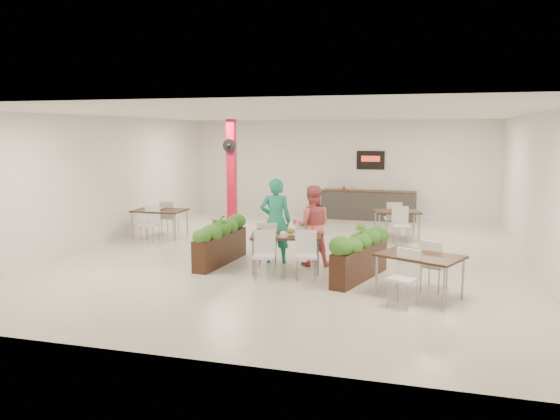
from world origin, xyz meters
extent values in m
plane|color=beige|center=(0.00, 0.00, 0.00)|extent=(12.00, 12.00, 0.00)
cube|color=white|center=(0.00, 6.00, 1.60)|extent=(10.00, 0.10, 3.20)
cube|color=white|center=(0.00, -6.00, 1.60)|extent=(10.00, 0.10, 3.20)
cube|color=white|center=(-5.00, 0.00, 1.60)|extent=(0.10, 12.00, 3.20)
cube|color=white|center=(5.00, 0.00, 1.60)|extent=(0.10, 12.00, 3.20)
cube|color=white|center=(0.00, 0.00, 3.20)|extent=(10.00, 12.00, 0.04)
cube|color=red|center=(-3.00, 3.80, 1.60)|extent=(0.25, 0.25, 3.20)
cylinder|color=black|center=(-3.00, 3.62, 2.40)|extent=(0.40, 0.06, 0.40)
sphere|color=black|center=(-3.00, 3.58, 2.40)|extent=(0.12, 0.12, 0.12)
cube|color=#2E2B28|center=(1.00, 5.65, 0.45)|extent=(3.00, 0.60, 0.90)
cube|color=black|center=(1.00, 5.65, 0.92)|extent=(3.00, 0.62, 0.04)
cube|color=black|center=(1.00, 5.96, 1.90)|extent=(0.90, 0.04, 0.60)
cube|color=red|center=(1.00, 5.93, 1.95)|extent=(0.60, 0.02, 0.18)
imported|color=#A22A1B|center=(0.20, 5.65, 1.04)|extent=(0.09, 0.09, 0.19)
imported|color=gold|center=(0.45, 5.65, 1.02)|extent=(0.13, 0.13, 0.17)
cube|color=black|center=(0.14, -1.48, 0.73)|extent=(1.55, 1.11, 0.04)
cylinder|color=gray|center=(-0.40, -1.96, 0.35)|extent=(0.04, 0.04, 0.71)
cylinder|color=gray|center=(0.84, -1.66, 0.35)|extent=(0.04, 0.04, 0.71)
cylinder|color=gray|center=(-0.57, -1.30, 0.35)|extent=(0.04, 0.04, 0.71)
cylinder|color=gray|center=(0.68, -1.00, 0.35)|extent=(0.04, 0.04, 0.71)
cube|color=white|center=(-0.39, -0.99, 0.45)|extent=(0.51, 0.51, 0.05)
cube|color=white|center=(-0.35, -1.18, 0.70)|extent=(0.42, 0.14, 0.45)
cylinder|color=gray|center=(-0.27, -0.79, 0.21)|extent=(0.02, 0.02, 0.43)
cylinder|color=gray|center=(-0.60, -0.87, 0.21)|extent=(0.02, 0.02, 0.43)
cylinder|color=gray|center=(-0.19, -1.12, 0.21)|extent=(0.02, 0.02, 0.43)
cylinder|color=gray|center=(-0.52, -1.20, 0.21)|extent=(0.02, 0.02, 0.43)
cube|color=white|center=(0.38, -0.80, 0.45)|extent=(0.51, 0.51, 0.05)
cube|color=white|center=(0.43, -0.99, 0.70)|extent=(0.42, 0.14, 0.45)
cylinder|color=gray|center=(0.51, -0.60, 0.21)|extent=(0.02, 0.02, 0.43)
cylinder|color=gray|center=(0.18, -0.68, 0.21)|extent=(0.02, 0.02, 0.43)
cylinder|color=gray|center=(0.59, -0.93, 0.21)|extent=(0.02, 0.02, 0.43)
cylinder|color=gray|center=(0.26, -1.01, 0.21)|extent=(0.02, 0.02, 0.43)
cube|color=white|center=(-0.11, -2.16, 0.45)|extent=(0.51, 0.51, 0.05)
cube|color=white|center=(-0.15, -1.98, 0.70)|extent=(0.42, 0.14, 0.45)
cylinder|color=gray|center=(-0.23, -2.37, 0.21)|extent=(0.02, 0.02, 0.43)
cylinder|color=gray|center=(0.10, -2.28, 0.21)|extent=(0.02, 0.02, 0.43)
cylinder|color=gray|center=(-0.31, -2.04, 0.21)|extent=(0.02, 0.02, 0.43)
cylinder|color=gray|center=(0.02, -1.95, 0.21)|extent=(0.02, 0.02, 0.43)
cube|color=white|center=(0.67, -1.97, 0.45)|extent=(0.51, 0.51, 0.05)
cube|color=white|center=(0.62, -1.78, 0.70)|extent=(0.42, 0.14, 0.45)
cylinder|color=gray|center=(0.54, -2.17, 0.21)|extent=(0.02, 0.02, 0.43)
cylinder|color=gray|center=(0.87, -2.09, 0.21)|extent=(0.02, 0.02, 0.43)
cylinder|color=gray|center=(0.46, -1.84, 0.21)|extent=(0.02, 0.02, 0.43)
cylinder|color=gray|center=(0.79, -1.76, 0.21)|extent=(0.02, 0.02, 0.43)
cube|color=white|center=(-0.18, -1.66, 0.76)|extent=(0.36, 0.36, 0.01)
ellipsoid|color=#945125|center=(-0.18, -1.66, 0.83)|extent=(0.22, 0.22, 0.13)
cube|color=white|center=(0.21, -1.34, 0.76)|extent=(0.31, 0.31, 0.01)
ellipsoid|color=orange|center=(0.21, -1.34, 0.82)|extent=(0.18, 0.18, 0.11)
cube|color=white|center=(0.55, -1.50, 0.76)|extent=(0.31, 0.31, 0.01)
ellipsoid|color=#4A1F0E|center=(0.55, -1.50, 0.81)|extent=(0.16, 0.16, 0.10)
cube|color=white|center=(0.13, -1.67, 0.76)|extent=(0.22, 0.22, 0.01)
ellipsoid|color=white|center=(0.13, -1.67, 0.80)|extent=(0.12, 0.12, 0.07)
cylinder|color=orange|center=(0.64, -1.20, 0.82)|extent=(0.07, 0.07, 0.15)
imported|color=#4F2D22|center=(-0.42, -1.52, 0.80)|extent=(0.12, 0.12, 0.10)
imported|color=teal|center=(-0.26, -0.83, 0.92)|extent=(0.76, 0.59, 1.84)
imported|color=#E8676B|center=(0.54, -0.83, 0.85)|extent=(0.96, 0.83, 1.71)
cube|color=black|center=(-1.38, -1.23, 0.32)|extent=(0.50, 1.97, 0.65)
ellipsoid|color=#245819|center=(-1.45, -2.05, 0.77)|extent=(0.40, 0.40, 0.32)
ellipsoid|color=#245819|center=(-1.41, -1.64, 0.77)|extent=(0.40, 0.40, 0.32)
ellipsoid|color=#245819|center=(-1.38, -1.23, 0.77)|extent=(0.40, 0.40, 0.32)
ellipsoid|color=#245819|center=(-1.34, -0.82, 0.77)|extent=(0.40, 0.40, 0.32)
ellipsoid|color=#245819|center=(-1.31, -0.41, 0.77)|extent=(0.40, 0.40, 0.32)
imported|color=#245819|center=(-1.38, -1.23, 0.86)|extent=(0.38, 0.33, 0.42)
cube|color=black|center=(1.67, -1.69, 0.32)|extent=(0.88, 1.96, 0.65)
ellipsoid|color=#245819|center=(1.43, -2.48, 0.77)|extent=(0.40, 0.40, 0.32)
ellipsoid|color=#245819|center=(1.55, -2.09, 0.77)|extent=(0.40, 0.40, 0.32)
ellipsoid|color=#245819|center=(1.67, -1.69, 0.77)|extent=(0.40, 0.40, 0.32)
ellipsoid|color=#245819|center=(1.79, -1.30, 0.77)|extent=(0.40, 0.40, 0.32)
ellipsoid|color=#245819|center=(1.91, -0.90, 0.77)|extent=(0.40, 0.40, 0.32)
imported|color=#245819|center=(1.67, -1.69, 0.86)|extent=(0.24, 0.24, 0.42)
cube|color=black|center=(-4.04, 1.10, 0.73)|extent=(1.36, 0.93, 0.04)
cylinder|color=gray|center=(-4.64, 0.70, 0.35)|extent=(0.04, 0.04, 0.71)
cylinder|color=gray|center=(-3.42, 0.73, 0.35)|extent=(0.04, 0.04, 0.71)
cylinder|color=gray|center=(-4.67, 1.47, 0.35)|extent=(0.04, 0.04, 0.71)
cylinder|color=gray|center=(-3.44, 1.51, 0.35)|extent=(0.04, 0.04, 0.71)
cube|color=white|center=(-4.06, 1.70, 0.45)|extent=(0.43, 0.43, 0.05)
cube|color=white|center=(-4.06, 1.51, 0.70)|extent=(0.42, 0.05, 0.45)
cylinder|color=gray|center=(-3.89, 1.88, 0.21)|extent=(0.02, 0.02, 0.43)
cylinder|color=gray|center=(-4.23, 1.87, 0.21)|extent=(0.02, 0.02, 0.43)
cylinder|color=gray|center=(-3.89, 1.54, 0.21)|extent=(0.02, 0.02, 0.43)
cylinder|color=gray|center=(-4.23, 1.53, 0.21)|extent=(0.02, 0.02, 0.43)
cube|color=white|center=(-4.03, 0.50, 0.45)|extent=(0.43, 0.43, 0.05)
cube|color=white|center=(-4.03, 0.69, 0.70)|extent=(0.42, 0.05, 0.45)
cylinder|color=gray|center=(-4.19, 0.33, 0.21)|extent=(0.02, 0.02, 0.43)
cylinder|color=gray|center=(-3.85, 0.34, 0.21)|extent=(0.02, 0.02, 0.43)
cylinder|color=gray|center=(-4.20, 0.67, 0.21)|extent=(0.02, 0.02, 0.43)
cylinder|color=gray|center=(-3.86, 0.68, 0.21)|extent=(0.02, 0.02, 0.43)
imported|color=white|center=(-4.04, 1.10, 0.78)|extent=(0.22, 0.22, 0.05)
cube|color=black|center=(2.09, 2.58, 0.73)|extent=(1.30, 1.02, 0.04)
cylinder|color=gray|center=(1.67, 2.14, 0.35)|extent=(0.04, 0.04, 0.71)
cylinder|color=gray|center=(2.67, 2.39, 0.35)|extent=(0.04, 0.04, 0.71)
cylinder|color=gray|center=(1.51, 2.76, 0.35)|extent=(0.04, 0.04, 0.71)
cylinder|color=gray|center=(2.51, 3.01, 0.35)|extent=(0.04, 0.04, 0.71)
cube|color=white|center=(1.95, 3.16, 0.45)|extent=(0.51, 0.51, 0.05)
cube|color=white|center=(1.99, 2.97, 0.70)|extent=(0.42, 0.14, 0.45)
cylinder|color=gray|center=(2.07, 3.36, 0.21)|extent=(0.02, 0.02, 0.43)
cylinder|color=gray|center=(1.74, 3.28, 0.21)|extent=(0.02, 0.02, 0.43)
cylinder|color=gray|center=(2.15, 3.03, 0.21)|extent=(0.02, 0.02, 0.43)
cylinder|color=gray|center=(1.82, 2.95, 0.21)|extent=(0.02, 0.02, 0.43)
cube|color=white|center=(2.24, 1.99, 0.45)|extent=(0.51, 0.51, 0.05)
cube|color=white|center=(2.19, 2.18, 0.70)|extent=(0.42, 0.14, 0.45)
cylinder|color=gray|center=(2.12, 1.79, 0.21)|extent=(0.02, 0.02, 0.43)
cylinder|color=gray|center=(2.45, 1.87, 0.21)|extent=(0.02, 0.02, 0.43)
cylinder|color=gray|center=(2.03, 2.12, 0.21)|extent=(0.02, 0.02, 0.43)
cylinder|color=gray|center=(2.36, 2.20, 0.21)|extent=(0.02, 0.02, 0.43)
imported|color=white|center=(2.09, 2.58, 0.78)|extent=(0.22, 0.22, 0.05)
cube|color=black|center=(2.79, -2.60, 0.73)|extent=(1.59, 1.36, 0.04)
cylinder|color=gray|center=(2.08, -2.70, 0.35)|extent=(0.04, 0.04, 0.71)
cylinder|color=gray|center=(3.19, -3.21, 0.35)|extent=(0.04, 0.04, 0.71)
cylinder|color=gray|center=(2.40, -2.00, 0.35)|extent=(0.04, 0.04, 0.71)
cylinder|color=gray|center=(3.51, -2.50, 0.35)|extent=(0.04, 0.04, 0.71)
cube|color=white|center=(3.04, -2.06, 0.45)|extent=(0.56, 0.56, 0.05)
cube|color=white|center=(2.96, -2.23, 0.70)|extent=(0.40, 0.21, 0.45)
cylinder|color=gray|center=(3.27, -1.97, 0.21)|extent=(0.02, 0.02, 0.43)
cylinder|color=gray|center=(2.96, -1.83, 0.21)|extent=(0.02, 0.02, 0.43)
cylinder|color=gray|center=(3.13, -2.28, 0.21)|extent=(0.02, 0.02, 0.43)
cylinder|color=gray|center=(2.82, -2.14, 0.21)|extent=(0.02, 0.02, 0.43)
cube|color=white|center=(2.55, -3.15, 0.45)|extent=(0.56, 0.56, 0.05)
cube|color=white|center=(2.63, -2.98, 0.70)|extent=(0.40, 0.21, 0.45)
cylinder|color=gray|center=(2.32, -3.23, 0.21)|extent=(0.02, 0.02, 0.43)
cylinder|color=gray|center=(2.63, -3.37, 0.21)|extent=(0.02, 0.02, 0.43)
cylinder|color=gray|center=(2.46, -2.92, 0.21)|extent=(0.02, 0.02, 0.43)
cylinder|color=gray|center=(2.77, -3.06, 0.21)|extent=(0.02, 0.02, 0.43)
camera|label=1|loc=(2.94, -11.93, 2.81)|focal=35.00mm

